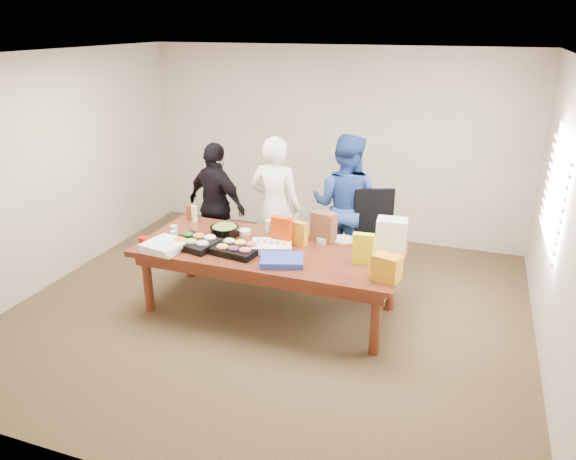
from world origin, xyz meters
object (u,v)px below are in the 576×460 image
at_px(conference_table, 270,279).
at_px(sheet_cake, 272,246).
at_px(person_right, 345,206).
at_px(office_chair, 369,244).
at_px(salad_bowl, 225,231).
at_px(person_center, 276,208).

distance_m(conference_table, sheet_cake, 0.41).
bearing_deg(sheet_cake, person_right, 51.07).
bearing_deg(person_right, conference_table, 71.51).
relative_size(conference_table, person_right, 1.58).
xyz_separation_m(office_chair, salad_bowl, (-1.50, -0.73, 0.24)).
relative_size(office_chair, sheet_cake, 2.68).
height_order(person_right, salad_bowl, person_right).
distance_m(office_chair, sheet_cake, 1.29).
relative_size(person_right, salad_bowl, 5.49).
relative_size(office_chair, person_right, 0.63).
relative_size(conference_table, person_center, 1.59).
bearing_deg(sheet_cake, salad_bowl, 144.25).
distance_m(sheet_cake, salad_bowl, 0.67).
relative_size(person_center, salad_bowl, 5.46).
distance_m(person_right, salad_bowl, 1.55).
bearing_deg(sheet_cake, office_chair, 29.17).
relative_size(sheet_cake, salad_bowl, 1.30).
height_order(conference_table, person_right, person_right).
height_order(person_center, sheet_cake, person_center).
height_order(person_right, sheet_cake, person_right).
relative_size(person_center, sheet_cake, 4.21).
relative_size(conference_table, salad_bowl, 8.69).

